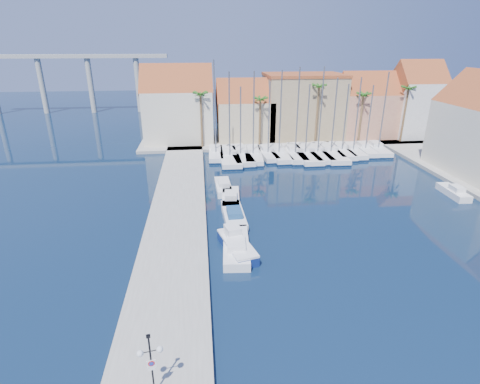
# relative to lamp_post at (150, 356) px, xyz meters

# --- Properties ---
(ground) EXTENTS (260.00, 260.00, 0.00)m
(ground) POSITION_rel_lamp_post_xyz_m (9.08, 6.92, -3.00)
(ground) COLOR black
(ground) RESTS_ON ground
(quay_west) EXTENTS (6.00, 77.00, 0.50)m
(quay_west) POSITION_rel_lamp_post_xyz_m (0.08, 20.42, -2.75)
(quay_west) COLOR gray
(quay_west) RESTS_ON ground
(shore_north) EXTENTS (54.00, 16.00, 0.50)m
(shore_north) POSITION_rel_lamp_post_xyz_m (19.08, 54.92, -2.75)
(shore_north) COLOR gray
(shore_north) RESTS_ON ground
(lamp_post) EXTENTS (1.28, 0.52, 3.81)m
(lamp_post) POSITION_rel_lamp_post_xyz_m (0.00, 0.00, 0.00)
(lamp_post) COLOR black
(lamp_post) RESTS_ON quay_west
(fishing_boat) EXTENTS (3.27, 6.02, 2.00)m
(fishing_boat) POSITION_rel_lamp_post_xyz_m (5.65, 14.39, -2.33)
(fishing_boat) COLOR navy
(fishing_boat) RESTS_ON ground
(motorboat_west_0) EXTENTS (2.75, 7.15, 1.40)m
(motorboat_west_0) POSITION_rel_lamp_post_xyz_m (5.62, 14.40, -2.49)
(motorboat_west_0) COLOR white
(motorboat_west_0) RESTS_ON ground
(motorboat_west_1) EXTENTS (2.30, 6.58, 1.40)m
(motorboat_west_1) POSITION_rel_lamp_post_xyz_m (5.99, 20.78, -2.49)
(motorboat_west_1) COLOR white
(motorboat_west_1) RESTS_ON ground
(motorboat_west_2) EXTENTS (2.41, 6.20, 1.40)m
(motorboat_west_2) POSITION_rel_lamp_post_xyz_m (6.06, 25.41, -2.49)
(motorboat_west_2) COLOR white
(motorboat_west_2) RESTS_ON ground
(motorboat_west_3) EXTENTS (2.01, 5.79, 1.40)m
(motorboat_west_3) POSITION_rel_lamp_post_xyz_m (5.44, 29.28, -2.49)
(motorboat_west_3) COLOR white
(motorboat_west_3) RESTS_ON ground
(motorboat_east_1) EXTENTS (1.81, 5.09, 1.40)m
(motorboat_east_1) POSITION_rel_lamp_post_xyz_m (33.08, 24.52, -2.49)
(motorboat_east_1) COLOR white
(motorboat_east_1) RESTS_ON ground
(sailboat_0) EXTENTS (2.51, 8.54, 14.97)m
(sailboat_0) POSITION_rel_lamp_post_xyz_m (5.20, 43.95, -2.34)
(sailboat_0) COLOR white
(sailboat_0) RESTS_ON ground
(sailboat_1) EXTENTS (3.06, 11.44, 13.41)m
(sailboat_1) POSITION_rel_lamp_post_xyz_m (7.27, 42.22, -2.42)
(sailboat_1) COLOR white
(sailboat_1) RESTS_ON ground
(sailboat_2) EXTENTS (3.77, 11.43, 11.21)m
(sailboat_2) POSITION_rel_lamp_post_xyz_m (8.97, 42.84, -2.44)
(sailboat_2) COLOR white
(sailboat_2) RESTS_ON ground
(sailboat_3) EXTENTS (3.45, 10.32, 13.44)m
(sailboat_3) POSITION_rel_lamp_post_xyz_m (11.05, 42.70, -2.41)
(sailboat_3) COLOR white
(sailboat_3) RESTS_ON ground
(sailboat_4) EXTENTS (2.84, 8.69, 11.96)m
(sailboat_4) POSITION_rel_lamp_post_xyz_m (13.44, 43.08, -2.40)
(sailboat_4) COLOR white
(sailboat_4) RESTS_ON ground
(sailboat_5) EXTENTS (3.16, 10.17, 13.48)m
(sailboat_5) POSITION_rel_lamp_post_xyz_m (15.18, 42.94, -2.40)
(sailboat_5) COLOR white
(sailboat_5) RESTS_ON ground
(sailboat_6) EXTENTS (2.93, 10.07, 13.97)m
(sailboat_6) POSITION_rel_lamp_post_xyz_m (17.79, 42.57, -2.39)
(sailboat_6) COLOR white
(sailboat_6) RESTS_ON ground
(sailboat_7) EXTENTS (3.31, 11.94, 11.50)m
(sailboat_7) POSITION_rel_lamp_post_xyz_m (19.38, 42.54, -2.45)
(sailboat_7) COLOR white
(sailboat_7) RESTS_ON ground
(sailboat_8) EXTENTS (3.03, 10.96, 14.00)m
(sailboat_8) POSITION_rel_lamp_post_xyz_m (21.44, 42.58, -2.41)
(sailboat_8) COLOR white
(sailboat_8) RESTS_ON ground
(sailboat_9) EXTENTS (3.44, 11.99, 12.39)m
(sailboat_9) POSITION_rel_lamp_post_xyz_m (23.64, 42.56, -2.44)
(sailboat_9) COLOR white
(sailboat_9) RESTS_ON ground
(sailboat_10) EXTENTS (3.09, 9.94, 11.37)m
(sailboat_10) POSITION_rel_lamp_post_xyz_m (25.88, 43.44, -2.43)
(sailboat_10) COLOR white
(sailboat_10) RESTS_ON ground
(sailboat_11) EXTENTS (2.55, 8.72, 12.36)m
(sailboat_11) POSITION_rel_lamp_post_xyz_m (27.67, 43.14, -2.39)
(sailboat_11) COLOR white
(sailboat_11) RESTS_ON ground
(sailboat_12) EXTENTS (2.56, 8.21, 11.10)m
(sailboat_12) POSITION_rel_lamp_post_xyz_m (30.06, 43.76, -2.40)
(sailboat_12) COLOR white
(sailboat_12) RESTS_ON ground
(sailboat_13) EXTENTS (2.87, 8.64, 13.05)m
(sailboat_13) POSITION_rel_lamp_post_xyz_m (32.36, 43.91, -2.38)
(sailboat_13) COLOR white
(sailboat_13) RESTS_ON ground
(building_0) EXTENTS (12.30, 9.00, 13.50)m
(building_0) POSITION_rel_lamp_post_xyz_m (-0.92, 53.92, 3.53)
(building_0) COLOR beige
(building_0) RESTS_ON shore_north
(building_1) EXTENTS (10.30, 8.00, 11.00)m
(building_1) POSITION_rel_lamp_post_xyz_m (11.08, 53.92, 2.30)
(building_1) COLOR tan
(building_1) RESTS_ON shore_north
(building_2) EXTENTS (14.20, 10.20, 11.50)m
(building_2) POSITION_rel_lamp_post_xyz_m (22.08, 54.92, 3.26)
(building_2) COLOR #9A845E
(building_2) RESTS_ON shore_north
(building_3) EXTENTS (10.30, 8.00, 12.00)m
(building_3) POSITION_rel_lamp_post_xyz_m (34.08, 53.92, 2.86)
(building_3) COLOR #BD755F
(building_3) RESTS_ON shore_north
(building_4) EXTENTS (8.30, 8.00, 14.00)m
(building_4) POSITION_rel_lamp_post_xyz_m (43.08, 52.92, 3.97)
(building_4) COLOR silver
(building_4) RESTS_ON shore_north
(palm_0) EXTENTS (2.60, 2.60, 10.15)m
(palm_0) POSITION_rel_lamp_post_xyz_m (3.08, 48.92, 6.08)
(palm_0) COLOR brown
(palm_0) RESTS_ON shore_north
(palm_1) EXTENTS (2.60, 2.60, 9.15)m
(palm_1) POSITION_rel_lamp_post_xyz_m (13.08, 48.92, 5.14)
(palm_1) COLOR brown
(palm_1) RESTS_ON shore_north
(palm_2) EXTENTS (2.60, 2.60, 11.15)m
(palm_2) POSITION_rel_lamp_post_xyz_m (23.08, 48.92, 7.02)
(palm_2) COLOR brown
(palm_2) RESTS_ON shore_north
(palm_3) EXTENTS (2.60, 2.60, 9.65)m
(palm_3) POSITION_rel_lamp_post_xyz_m (31.08, 48.92, 5.61)
(palm_3) COLOR brown
(palm_3) RESTS_ON shore_north
(palm_4) EXTENTS (2.60, 2.60, 10.65)m
(palm_4) POSITION_rel_lamp_post_xyz_m (39.08, 48.92, 6.55)
(palm_4) COLOR brown
(palm_4) RESTS_ON shore_north
(viaduct) EXTENTS (48.00, 2.20, 14.45)m
(viaduct) POSITION_rel_lamp_post_xyz_m (-29.99, 88.92, 7.25)
(viaduct) COLOR #9E9E99
(viaduct) RESTS_ON ground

